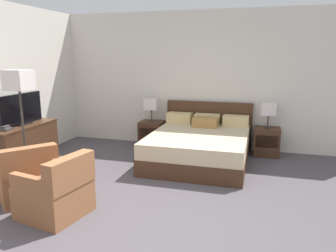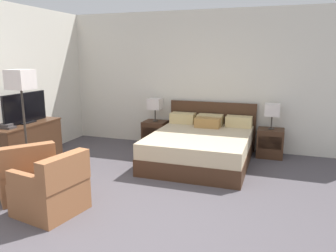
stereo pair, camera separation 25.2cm
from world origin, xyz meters
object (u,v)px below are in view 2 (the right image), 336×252
at_px(nightstand_left, 155,134).
at_px(book_blue_cover, 5,125).
at_px(table_lamp_right, 272,110).
at_px(book_red_cover, 7,127).
at_px(nightstand_right, 270,143).
at_px(dresser, 27,143).
at_px(armchair_by_window, 26,176).
at_px(bed, 201,146).
at_px(armchair_companion, 52,191).
at_px(floor_lamp, 21,88).
at_px(table_lamp_left, 155,104).
at_px(tv, 25,109).

distance_m(nightstand_left, book_blue_cover, 2.86).
height_order(table_lamp_right, book_blue_cover, table_lamp_right).
distance_m(table_lamp_right, book_red_cover, 4.56).
bearing_deg(nightstand_right, dresser, -155.17).
bearing_deg(dresser, armchair_by_window, -48.65).
relative_size(bed, nightstand_left, 3.86).
bearing_deg(armchair_companion, book_blue_cover, 149.22).
distance_m(nightstand_left, floor_lamp, 2.88).
xyz_separation_m(bed, table_lamp_left, (-1.15, 0.73, 0.59)).
xyz_separation_m(dresser, floor_lamp, (0.48, -0.52, 1.02)).
bearing_deg(nightstand_left, tv, -132.88).
relative_size(armchair_companion, floor_lamp, 0.48).
bearing_deg(bed, tv, -159.17).
distance_m(dresser, tv, 0.61).
bearing_deg(table_lamp_right, armchair_by_window, -136.38).
bearing_deg(nightstand_right, book_blue_cover, -150.63).
xyz_separation_m(bed, tv, (-2.82, -1.07, 0.69)).
relative_size(table_lamp_right, dresser, 0.36).
relative_size(table_lamp_left, floor_lamp, 0.28).
bearing_deg(book_blue_cover, armchair_companion, -30.78).
relative_size(book_blue_cover, armchair_companion, 0.25).
xyz_separation_m(nightstand_right, floor_lamp, (-3.50, -2.36, 1.14)).
xyz_separation_m(nightstand_left, armchair_by_window, (-0.74, -2.90, 0.02)).
height_order(nightstand_left, table_lamp_right, table_lamp_right).
bearing_deg(dresser, bed, 21.54).
height_order(bed, nightstand_left, bed).
bearing_deg(tv, nightstand_right, 24.36).
bearing_deg(armchair_companion, tv, 138.53).
distance_m(book_red_cover, armchair_by_window, 1.22).
bearing_deg(table_lamp_left, armchair_by_window, -104.34).
distance_m(book_blue_cover, armchair_companion, 1.93).
bearing_deg(armchair_by_window, armchair_companion, -24.70).
relative_size(book_blue_cover, floor_lamp, 0.12).
height_order(table_lamp_left, floor_lamp, floor_lamp).
height_order(nightstand_right, floor_lamp, floor_lamp).
distance_m(nightstand_left, tv, 2.56).
bearing_deg(armchair_by_window, nightstand_left, 75.66).
height_order(bed, dresser, bed).
height_order(nightstand_right, table_lamp_left, table_lamp_left).
relative_size(table_lamp_left, book_red_cover, 1.86).
height_order(tv, floor_lamp, floor_lamp).
bearing_deg(table_lamp_right, table_lamp_left, 180.00).
xyz_separation_m(nightstand_left, tv, (-1.67, -1.80, 0.72)).
bearing_deg(nightstand_left, table_lamp_left, 90.00).
bearing_deg(book_red_cover, nightstand_left, 53.50).
relative_size(bed, tv, 2.12).
bearing_deg(nightstand_right, armchair_by_window, -136.40).
relative_size(bed, table_lamp_right, 4.29).
height_order(bed, table_lamp_right, table_lamp_right).
bearing_deg(book_red_cover, bed, 28.39).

